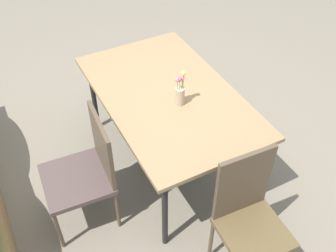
# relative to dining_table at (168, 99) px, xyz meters

# --- Properties ---
(ground_plane) EXTENTS (12.00, 12.00, 0.00)m
(ground_plane) POSITION_rel_dining_table_xyz_m (0.04, 0.04, -0.74)
(ground_plane) COLOR #756B5B
(dining_table) EXTENTS (1.64, 1.00, 0.79)m
(dining_table) POSITION_rel_dining_table_xyz_m (0.00, 0.00, 0.00)
(dining_table) COLOR #8C704C
(dining_table) RESTS_ON ground
(chair_end_left) EXTENTS (0.44, 0.44, 1.04)m
(chair_end_left) POSITION_rel_dining_table_xyz_m (-1.11, -0.00, -0.16)
(chair_end_left) COLOR brown
(chair_end_left) RESTS_ON ground
(chair_far_side) EXTENTS (0.52, 0.52, 0.95)m
(chair_far_side) POSITION_rel_dining_table_xyz_m (-0.20, 0.78, -0.22)
(chair_far_side) COLOR #4B3B38
(chair_far_side) RESTS_ON ground
(flower_vase) EXTENTS (0.07, 0.07, 0.30)m
(flower_vase) POSITION_rel_dining_table_xyz_m (-0.15, -0.02, 0.16)
(flower_vase) COLOR tan
(flower_vase) RESTS_ON dining_table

